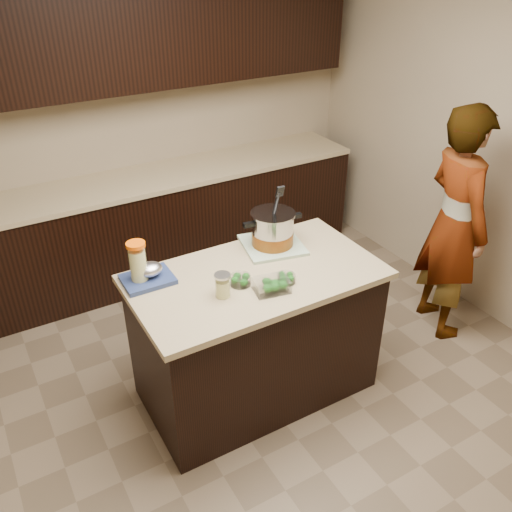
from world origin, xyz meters
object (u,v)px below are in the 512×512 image
at_px(island, 256,334).
at_px(lemonade_pitcher, 138,265).
at_px(stock_pot, 273,231).
at_px(person, 454,224).

xyz_separation_m(island, lemonade_pitcher, (-0.61, 0.24, 0.57)).
bearing_deg(stock_pot, island, -130.36).
xyz_separation_m(island, stock_pot, (0.25, 0.22, 0.56)).
distance_m(stock_pot, lemonade_pitcher, 0.86).
bearing_deg(stock_pot, lemonade_pitcher, -173.60).
height_order(island, stock_pot, stock_pot).
distance_m(island, stock_pot, 0.65).
height_order(stock_pot, lemonade_pitcher, stock_pot).
bearing_deg(island, stock_pot, 41.98).
xyz_separation_m(stock_pot, person, (1.31, -0.30, -0.16)).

